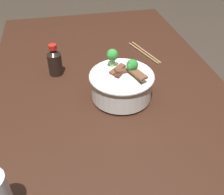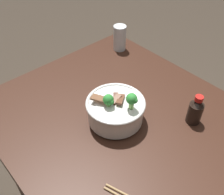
{
  "view_description": "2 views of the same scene",
  "coord_description": "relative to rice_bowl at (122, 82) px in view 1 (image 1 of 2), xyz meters",
  "views": [
    {
      "loc": [
        -0.84,
        0.15,
        1.33
      ],
      "look_at": [
        -0.17,
        0.01,
        0.79
      ],
      "focal_mm": 42.76,
      "sensor_mm": 36.0,
      "label": 1
    },
    {
      "loc": [
        0.33,
        -0.47,
        1.48
      ],
      "look_at": [
        -0.18,
        -0.02,
        0.86
      ],
      "focal_mm": 41.45,
      "sensor_mm": 36.0,
      "label": 2
    }
  ],
  "objects": [
    {
      "name": "dining_table",
      "position": [
        0.15,
        0.03,
        -0.21
      ],
      "size": [
        1.26,
        0.84,
        0.77
      ],
      "color": "#381E14",
      "rests_on": "ground"
    },
    {
      "name": "chopsticks_pair",
      "position": [
        0.28,
        -0.17,
        -0.06
      ],
      "size": [
        0.21,
        0.09,
        0.01
      ],
      "color": "#9E7A4C",
      "rests_on": "dining_table"
    },
    {
      "name": "soy_sauce_bottle",
      "position": [
        0.19,
        0.21,
        -0.01
      ],
      "size": [
        0.05,
        0.05,
        0.12
      ],
      "color": "black",
      "rests_on": "dining_table"
    },
    {
      "name": "rice_bowl",
      "position": [
        0.0,
        0.0,
        0.0
      ],
      "size": [
        0.21,
        0.21,
        0.15
      ],
      "color": "white",
      "rests_on": "dining_table"
    },
    {
      "name": "ground",
      "position": [
        0.15,
        0.03,
        -0.83
      ],
      "size": [
        10.0,
        10.0,
        0.0
      ],
      "primitive_type": "plane",
      "color": "#3D3328"
    }
  ]
}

